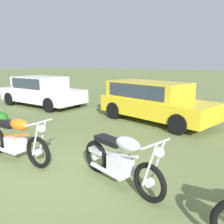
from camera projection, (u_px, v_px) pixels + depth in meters
name	position (u px, v px, depth m)	size (l,w,h in m)	color
ground_plane	(56.00, 175.00, 4.56)	(120.00, 120.00, 0.00)	olive
motorcycle_orange	(15.00, 139.00, 5.16)	(2.16, 0.64, 1.02)	black
motorcycle_silver	(120.00, 160.00, 4.10)	(1.95, 0.84, 1.02)	black
car_white	(41.00, 90.00, 11.60)	(4.41, 2.03, 1.43)	silver
car_yellow	(152.00, 98.00, 8.60)	(4.46, 2.64, 1.43)	gold
shrub_low	(0.00, 118.00, 8.13)	(0.58, 0.49, 0.46)	#23681E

